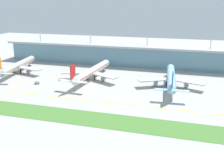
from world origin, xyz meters
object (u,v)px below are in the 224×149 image
at_px(airliner_near_middle, 92,72).
at_px(airliner_nearest, 17,66).
at_px(airliner_far_middle, 171,78).
at_px(baggage_cart, 37,82).

bearing_deg(airliner_near_middle, airliner_nearest, 179.33).
bearing_deg(airliner_near_middle, airliner_far_middle, -1.16).
bearing_deg(airliner_far_middle, airliner_nearest, 179.10).
xyz_separation_m(airliner_nearest, airliner_far_middle, (130.33, -2.05, 0.00)).
bearing_deg(airliner_nearest, airliner_near_middle, -0.67).
xyz_separation_m(airliner_far_middle, baggage_cart, (-97.52, -21.09, -5.19)).
relative_size(airliner_nearest, baggage_cart, 16.61).
bearing_deg(airliner_nearest, baggage_cart, -35.19).
distance_m(airliner_nearest, baggage_cart, 40.48).
height_order(airliner_far_middle, baggage_cart, airliner_far_middle).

